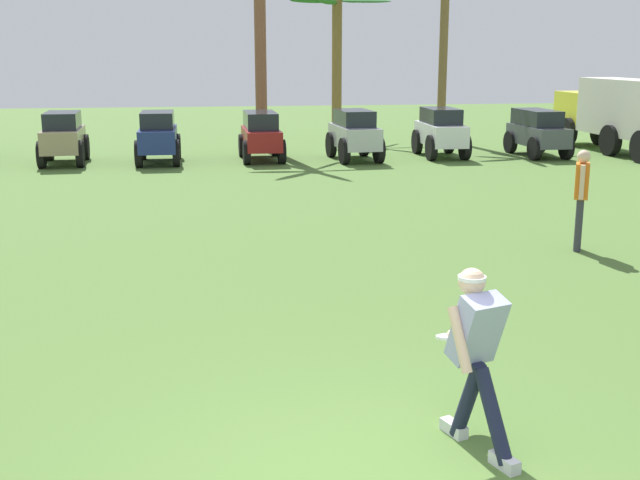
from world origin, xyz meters
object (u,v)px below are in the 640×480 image
teammate_near_sideline (581,191)px  parked_car_slot_d (354,134)px  palm_tree_far_left (260,24)px  palm_tree_left_of_centre (338,48)px  palm_tree_right_of_centre (445,16)px  frisbee_thrower (476,350)px  frisbee_in_flight (452,337)px  parked_car_slot_c (261,134)px  parked_car_slot_a (63,137)px  parked_car_slot_f (538,131)px  parked_car_slot_e (441,131)px  parked_car_slot_b (158,136)px  box_truck (620,112)px

teammate_near_sideline → parked_car_slot_d: teammate_near_sideline is taller
palm_tree_far_left → palm_tree_left_of_centre: (2.97, 3.37, -0.71)m
palm_tree_far_left → palm_tree_left_of_centre: palm_tree_far_left is taller
parked_car_slot_d → palm_tree_right_of_centre: size_ratio=0.37×
palm_tree_far_left → palm_tree_right_of_centre: palm_tree_right_of_centre is taller
frisbee_thrower → palm_tree_far_left: size_ratio=0.22×
frisbee_in_flight → palm_tree_left_of_centre: 22.91m
parked_car_slot_c → parked_car_slot_d: (2.60, -0.40, 0.02)m
parked_car_slot_a → palm_tree_right_of_centre: size_ratio=0.37×
parked_car_slot_f → frisbee_in_flight: bearing=-115.2°
parked_car_slot_a → parked_car_slot_c: bearing=0.4°
frisbee_thrower → teammate_near_sideline: size_ratio=0.92×
teammate_near_sideline → parked_car_slot_f: (3.95, 10.93, -0.22)m
parked_car_slot_a → palm_tree_left_of_centre: size_ratio=0.47×
palm_tree_left_of_centre → parked_car_slot_e: bearing=-71.8°
frisbee_in_flight → parked_car_slot_c: size_ratio=0.12×
parked_car_slot_f → parked_car_slot_b: bearing=179.7°
frisbee_in_flight → box_truck: 19.52m
frisbee_in_flight → teammate_near_sideline: (3.68, 5.28, 0.25)m
frisbee_in_flight → parked_car_slot_d: parked_car_slot_d is taller
frisbee_thrower → palm_tree_far_left: (-0.21, 19.85, 3.00)m
frisbee_thrower → parked_car_slot_f: size_ratio=0.59×
parked_car_slot_a → parked_car_slot_f: parked_car_slot_a is taller
parked_car_slot_b → parked_car_slot_c: (2.83, 0.24, -0.02)m
parked_car_slot_b → parked_car_slot_c: size_ratio=0.97×
box_truck → palm_tree_left_of_centre: bearing=141.3°
parked_car_slot_f → box_truck: size_ratio=0.41×
parked_car_slot_c → palm_tree_far_left: size_ratio=0.38×
parked_car_slot_d → parked_car_slot_f: 5.46m
palm_tree_far_left → parked_car_slot_f: bearing=-21.2°
parked_car_slot_e → parked_car_slot_c: bearing=179.5°
frisbee_thrower → parked_car_slot_a: bearing=108.8°
parked_car_slot_b → palm_tree_far_left: bearing=44.4°
palm_tree_right_of_centre → parked_car_slot_d: bearing=-129.9°
teammate_near_sideline → parked_car_slot_a: 14.67m
palm_tree_left_of_centre → parked_car_slot_f: bearing=-52.8°
teammate_near_sideline → parked_car_slot_d: size_ratio=0.65×
teammate_near_sideline → parked_car_slot_c: 11.96m
parked_car_slot_e → palm_tree_right_of_centre: bearing=73.0°
parked_car_slot_b → parked_car_slot_f: size_ratio=0.97×
palm_tree_right_of_centre → parked_car_slot_e: bearing=-107.0°
parked_car_slot_c → palm_tree_right_of_centre: (6.55, 4.32, 3.42)m
parked_car_slot_a → parked_car_slot_b: bearing=-4.4°
parked_car_slot_a → parked_car_slot_d: bearing=-2.5°
palm_tree_left_of_centre → palm_tree_right_of_centre: size_ratio=0.78×
palm_tree_left_of_centre → parked_car_slot_b: bearing=-133.5°
frisbee_thrower → parked_car_slot_c: frisbee_thrower is taller
parked_car_slot_a → palm_tree_far_left: size_ratio=0.37×
palm_tree_left_of_centre → palm_tree_right_of_centre: palm_tree_right_of_centre is taller
parked_car_slot_d → palm_tree_left_of_centre: palm_tree_left_of_centre is taller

